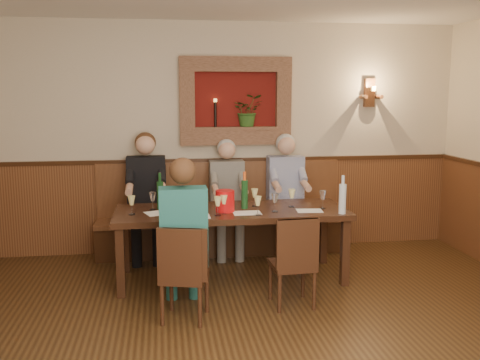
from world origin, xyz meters
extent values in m
cube|color=beige|center=(0.00, 3.00, 1.40)|extent=(6.00, 0.04, 2.80)
cube|color=#542D18|center=(0.00, 2.98, 0.55)|extent=(6.00, 0.04, 1.10)
cube|color=#381E0F|center=(0.00, 2.98, 1.12)|extent=(6.02, 0.06, 0.05)
cube|color=#60120D|center=(0.20, 2.98, 1.85)|extent=(1.00, 0.02, 0.70)
cube|color=#895D45|center=(0.20, 2.94, 2.29)|extent=(1.36, 0.12, 0.18)
cube|color=#895D45|center=(0.20, 2.94, 1.41)|extent=(1.36, 0.12, 0.18)
cube|color=#895D45|center=(-0.39, 2.94, 1.85)|extent=(0.18, 0.12, 0.70)
cube|color=#895D45|center=(0.79, 2.94, 1.85)|extent=(0.18, 0.12, 0.70)
cube|color=#895D45|center=(0.20, 2.94, 1.52)|extent=(1.00, 0.14, 0.04)
imported|color=#2A501B|center=(0.35, 2.94, 1.74)|extent=(0.35, 0.30, 0.39)
cylinder|color=black|center=(-0.05, 2.94, 1.69)|extent=(0.03, 0.03, 0.30)
cylinder|color=#FFBF59|center=(-0.05, 2.94, 1.86)|extent=(0.04, 0.04, 0.04)
cube|color=#542D18|center=(1.90, 2.95, 1.95)|extent=(0.12, 0.08, 0.35)
cylinder|color=#542D18|center=(1.80, 2.88, 1.90)|extent=(0.05, 0.18, 0.05)
cylinder|color=#542D18|center=(2.00, 2.88, 1.90)|extent=(0.05, 0.18, 0.05)
cylinder|color=#FFBF59|center=(1.90, 2.82, 2.00)|extent=(0.06, 0.06, 0.06)
cube|color=black|center=(0.00, 1.85, 0.72)|extent=(2.40, 0.90, 0.06)
cube|color=black|center=(-1.12, 1.48, 0.34)|extent=(0.08, 0.08, 0.69)
cube|color=black|center=(1.12, 1.48, 0.34)|extent=(0.08, 0.08, 0.69)
cube|color=black|center=(-1.12, 2.22, 0.34)|extent=(0.08, 0.08, 0.69)
cube|color=black|center=(1.12, 2.22, 0.34)|extent=(0.08, 0.08, 0.69)
cube|color=#381E0F|center=(0.00, 2.76, 0.20)|extent=(3.00, 0.40, 0.40)
cube|color=#542D18|center=(0.00, 2.76, 0.42)|extent=(3.00, 0.45, 0.06)
cube|color=#542D18|center=(0.00, 2.95, 0.78)|extent=(3.00, 0.06, 0.66)
cube|color=black|center=(-0.53, 0.88, 0.18)|extent=(0.44, 0.44, 0.36)
cube|color=black|center=(-0.53, 0.88, 0.38)|extent=(0.46, 0.46, 0.05)
cube|color=black|center=(-0.58, 0.72, 0.63)|extent=(0.37, 0.13, 0.45)
cube|color=black|center=(0.46, 1.06, 0.18)|extent=(0.38, 0.38, 0.36)
cube|color=black|center=(0.46, 1.06, 0.38)|extent=(0.40, 0.40, 0.05)
cube|color=black|center=(0.47, 0.89, 0.63)|extent=(0.38, 0.06, 0.45)
cube|color=black|center=(-0.89, 2.60, 0.23)|extent=(0.45, 0.47, 0.45)
cube|color=black|center=(-0.89, 2.78, 0.92)|extent=(0.45, 0.24, 0.59)
sphere|color=#D8A384|center=(-0.89, 2.74, 1.35)|extent=(0.23, 0.23, 0.23)
sphere|color=#4C2D19|center=(-0.89, 2.79, 1.37)|extent=(0.25, 0.25, 0.25)
cube|color=#504D49|center=(0.06, 2.61, 0.23)|extent=(0.41, 0.43, 0.45)
cube|color=#504D49|center=(0.06, 2.78, 0.88)|extent=(0.41, 0.22, 0.54)
sphere|color=#D8A384|center=(0.06, 2.74, 1.27)|extent=(0.21, 0.21, 0.21)
sphere|color=#B2B2B2|center=(0.06, 2.79, 1.29)|extent=(0.23, 0.23, 0.23)
cube|color=navy|center=(0.79, 2.60, 0.23)|extent=(0.44, 0.46, 0.45)
cube|color=navy|center=(0.79, 2.78, 0.90)|extent=(0.44, 0.23, 0.57)
sphere|color=#D8A384|center=(0.79, 2.74, 1.32)|extent=(0.22, 0.22, 0.22)
sphere|color=#B2B2B2|center=(0.79, 2.79, 1.34)|extent=(0.24, 0.24, 0.24)
cube|color=navy|center=(-0.53, 1.15, 0.23)|extent=(0.41, 0.43, 0.45)
cube|color=navy|center=(-0.53, 0.98, 0.88)|extent=(0.41, 0.22, 0.54)
sphere|color=#D8A384|center=(-0.53, 1.02, 1.28)|extent=(0.21, 0.21, 0.21)
sphere|color=#4C2D19|center=(-0.53, 0.97, 1.30)|extent=(0.23, 0.23, 0.23)
cylinder|color=red|center=(-0.07, 1.76, 0.86)|extent=(0.24, 0.24, 0.22)
cylinder|color=#19471E|center=(0.15, 1.88, 0.90)|extent=(0.08, 0.08, 0.30)
cylinder|color=#FF5F1C|center=(0.15, 1.88, 1.09)|extent=(0.03, 0.03, 0.09)
cylinder|color=#19471E|center=(-0.73, 1.99, 0.90)|extent=(0.08, 0.08, 0.29)
cylinder|color=#19471E|center=(-0.73, 1.99, 1.09)|extent=(0.04, 0.04, 0.09)
cylinder|color=silver|center=(1.08, 1.50, 0.90)|extent=(0.08, 0.08, 0.30)
cylinder|color=silver|center=(1.08, 1.50, 1.09)|extent=(0.03, 0.03, 0.09)
cube|color=white|center=(-0.72, 1.79, 0.75)|extent=(0.38, 0.32, 0.00)
cube|color=white|center=(0.14, 1.66, 0.75)|extent=(0.28, 0.20, 0.00)
cube|color=white|center=(0.79, 1.66, 0.75)|extent=(0.28, 0.22, 0.00)
cube|color=white|center=(-0.40, 1.57, 0.75)|extent=(0.30, 0.22, 0.00)
camera|label=1|loc=(-0.70, -3.55, 1.96)|focal=40.00mm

